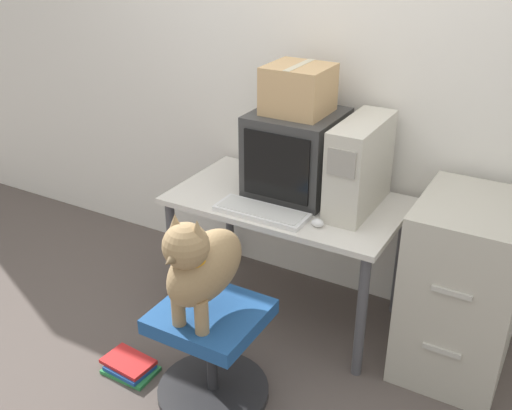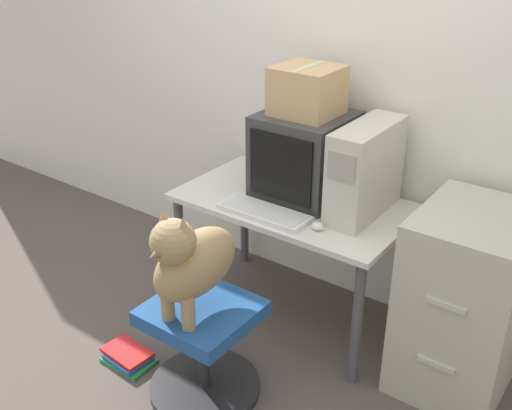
# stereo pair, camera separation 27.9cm
# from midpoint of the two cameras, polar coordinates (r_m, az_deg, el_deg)

# --- Properties ---
(ground_plane) EXTENTS (12.00, 12.00, 0.00)m
(ground_plane) POSITION_cam_midpoint_polar(r_m,az_deg,el_deg) (3.23, -2.66, -13.04)
(ground_plane) COLOR #564C47
(wall_back) EXTENTS (8.00, 0.05, 2.60)m
(wall_back) POSITION_cam_midpoint_polar(r_m,az_deg,el_deg) (3.24, 4.11, 12.93)
(wall_back) COLOR white
(wall_back) RESTS_ON ground_plane
(desk) EXTENTS (1.19, 0.69, 0.70)m
(desk) POSITION_cam_midpoint_polar(r_m,az_deg,el_deg) (3.14, 0.44, -0.90)
(desk) COLOR silver
(desk) RESTS_ON ground_plane
(crt_monitor) EXTENTS (0.43, 0.45, 0.43)m
(crt_monitor) POSITION_cam_midpoint_polar(r_m,az_deg,el_deg) (3.10, 1.26, 4.92)
(crt_monitor) COLOR #383838
(crt_monitor) RESTS_ON desk
(pc_tower) EXTENTS (0.18, 0.51, 0.45)m
(pc_tower) POSITION_cam_midpoint_polar(r_m,az_deg,el_deg) (2.93, 7.20, 3.69)
(pc_tower) COLOR beige
(pc_tower) RESTS_ON desk
(keyboard) EXTENTS (0.47, 0.17, 0.03)m
(keyboard) POSITION_cam_midpoint_polar(r_m,az_deg,el_deg) (2.93, -2.21, -0.73)
(keyboard) COLOR silver
(keyboard) RESTS_ON desk
(computer_mouse) EXTENTS (0.06, 0.05, 0.04)m
(computer_mouse) POSITION_cam_midpoint_polar(r_m,az_deg,el_deg) (2.82, 3.08, -1.79)
(computer_mouse) COLOR silver
(computer_mouse) RESTS_ON desk
(office_chair) EXTENTS (0.52, 0.52, 0.48)m
(office_chair) POSITION_cam_midpoint_polar(r_m,az_deg,el_deg) (2.80, -7.19, -13.69)
(office_chair) COLOR #262628
(office_chair) RESTS_ON ground_plane
(dog) EXTENTS (0.21, 0.49, 0.52)m
(dog) POSITION_cam_midpoint_polar(r_m,az_deg,el_deg) (2.48, -8.51, -5.65)
(dog) COLOR #9E7F56
(dog) RESTS_ON office_chair
(filing_cabinet) EXTENTS (0.49, 0.61, 0.88)m
(filing_cabinet) POSITION_cam_midpoint_polar(r_m,az_deg,el_deg) (2.96, 16.53, -7.69)
(filing_cabinet) COLOR #B7B2A3
(filing_cabinet) RESTS_ON ground_plane
(cardboard_box) EXTENTS (0.30, 0.29, 0.24)m
(cardboard_box) POSITION_cam_midpoint_polar(r_m,az_deg,el_deg) (3.00, 1.36, 10.92)
(cardboard_box) COLOR tan
(cardboard_box) RESTS_ON crt_monitor
(book_stack_floor) EXTENTS (0.27, 0.19, 0.06)m
(book_stack_floor) POSITION_cam_midpoint_polar(r_m,az_deg,el_deg) (3.13, -14.55, -14.76)
(book_stack_floor) COLOR #2D8C47
(book_stack_floor) RESTS_ON ground_plane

